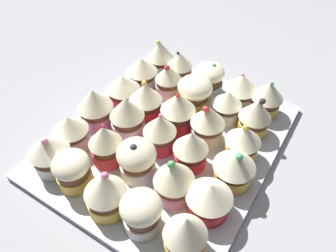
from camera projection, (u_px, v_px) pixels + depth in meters
The scene contains 32 objects.
ground_plane at pixel (168, 147), 59.98cm from camera, with size 180.00×180.00×3.00cm, color #9E9EA3.
baking_tray at pixel (168, 140), 58.48cm from camera, with size 42.35×35.94×1.20cm.
cupcake_0 at pixel (160, 56), 69.54cm from camera, with size 5.81×5.81×7.63cm.
cupcake_1 at pixel (142, 72), 66.38cm from camera, with size 6.37×6.37×6.57cm.
cupcake_2 at pixel (124, 89), 62.72cm from camera, with size 6.52×6.52×6.15cm.
cupcake_3 at pixel (95, 106), 58.07cm from camera, with size 6.50×6.50×7.66cm.
cupcake_4 at pixel (71, 131), 54.27cm from camera, with size 5.98×5.98×6.81cm.
cupcake_5 at pixel (49, 152), 50.83cm from camera, with size 6.61×6.61×7.41cm.
cupcake_6 at pixel (179, 67), 67.32cm from camera, with size 5.43×5.43×7.16cm.
cupcake_7 at pixel (168, 80), 63.99cm from camera, with size 5.32×5.32×7.48cm.
cupcake_8 at pixel (146, 100), 59.30cm from camera, with size 6.22×6.22×7.91cm.
cupcake_9 at pixel (127, 116), 56.27cm from camera, with size 6.17×6.17×7.93cm.
cupcake_10 at pixel (106, 144), 51.72cm from camera, with size 5.48×5.48×7.93cm.
cupcake_11 at pixel (72, 170), 48.84cm from camera, with size 5.78×5.78×6.53cm.
cupcake_12 at pixel (210, 79), 64.70cm from camera, with size 6.20×6.20×6.87cm.
cupcake_13 at pixel (193, 93), 61.14cm from camera, with size 6.60×6.60×7.13cm.
cupcake_14 at pixel (179, 111), 57.05cm from camera, with size 6.32×6.32×8.11cm.
cupcake_15 at pixel (160, 132), 53.76cm from camera, with size 5.71×5.71×7.66cm.
cupcake_16 at pixel (136, 158), 50.16cm from camera, with size 6.25×6.25×7.27cm.
cupcake_17 at pixel (107, 194), 45.41cm from camera, with size 6.16×6.16×7.82cm.
cupcake_18 at pixel (240, 90), 61.96cm from camera, with size 6.46×6.46×7.13cm.
cupcake_19 at pixel (227, 105), 59.27cm from camera, with size 5.56×5.56×6.42cm.
cupcake_20 at pixel (208, 123), 55.11cm from camera, with size 6.00×6.00×7.93cm.
cupcake_21 at pixel (191, 148), 51.13cm from camera, with size 5.76×5.76×7.49cm.
cupcake_22 at pixel (174, 179), 47.21cm from camera, with size 6.32×6.32×7.82cm.
cupcake_23 at pixel (142, 212), 43.50cm from camera, with size 5.82×5.82×6.97cm.
cupcake_24 at pixel (267, 97), 60.08cm from camera, with size 5.96×5.96×7.51cm.
cupcake_25 at pixel (255, 116), 56.38cm from camera, with size 5.75×5.75×7.88cm.
cupcake_26 at pixel (243, 141), 52.57cm from camera, with size 5.91×5.91×7.27cm.
cupcake_27 at pixel (234, 166), 48.92cm from camera, with size 6.59×6.59×7.31cm.
cupcake_28 at pixel (209, 197), 45.44cm from camera, with size 6.82×6.82×6.39cm.
cupcake_29 at pixel (185, 234), 40.95cm from camera, with size 5.88×5.88×7.89cm.
Camera 1 is at (33.16, 20.87, 44.09)cm, focal length 34.32 mm.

